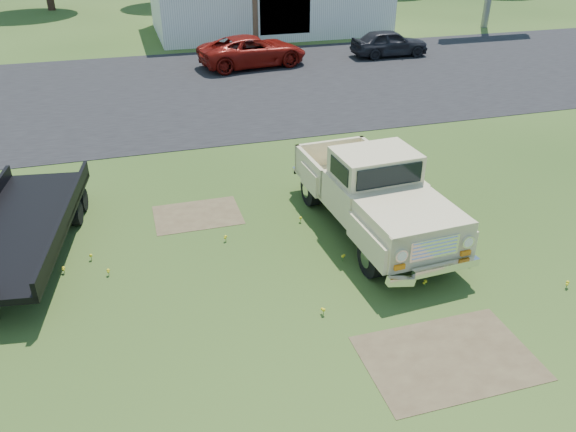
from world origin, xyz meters
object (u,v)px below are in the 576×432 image
(flatbed_trailer, at_px, (20,223))
(red_pickup, at_px, (253,51))
(dark_sedan, at_px, (389,43))
(vintage_pickup_truck, at_px, (373,192))

(flatbed_trailer, xyz_separation_m, red_pickup, (8.94, 15.44, -0.10))
(flatbed_trailer, xyz_separation_m, dark_sedan, (16.36, 15.51, -0.15))
(vintage_pickup_truck, distance_m, flatbed_trailer, 8.09)
(red_pickup, bearing_deg, dark_sedan, -98.11)
(vintage_pickup_truck, height_order, flatbed_trailer, vintage_pickup_truck)
(vintage_pickup_truck, xyz_separation_m, flatbed_trailer, (-8.00, 1.15, -0.20))
(flatbed_trailer, bearing_deg, vintage_pickup_truck, -0.04)
(red_pickup, distance_m, dark_sedan, 7.42)
(flatbed_trailer, bearing_deg, dark_sedan, 51.63)
(flatbed_trailer, relative_size, red_pickup, 1.16)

